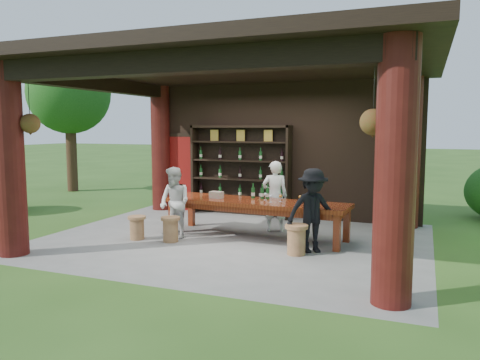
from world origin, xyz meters
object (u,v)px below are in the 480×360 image
at_px(tasting_table, 256,206).
at_px(napkin_basket, 216,195).
at_px(stool_far_left, 137,227).
at_px(host, 275,196).
at_px(stool_near_right, 296,239).
at_px(guest_man, 313,211).
at_px(wine_shelf, 240,171).
at_px(guest_woman, 175,203).
at_px(stool_near_left, 171,229).

height_order(tasting_table, napkin_basket, napkin_basket).
distance_m(tasting_table, stool_far_left, 2.40).
bearing_deg(host, stool_near_right, 98.46).
xyz_separation_m(tasting_table, stool_near_right, (1.11, -0.99, -0.36)).
distance_m(stool_far_left, napkin_basket, 1.73).
bearing_deg(guest_man, wine_shelf, 98.30).
distance_m(host, guest_woman, 2.14).
xyz_separation_m(stool_near_right, guest_man, (0.22, 0.27, 0.47)).
bearing_deg(tasting_table, guest_woman, -156.69).
xyz_separation_m(tasting_table, guest_man, (1.33, -0.72, 0.11)).
distance_m(host, guest_man, 1.80).
bearing_deg(guest_man, napkin_basket, 128.79).
distance_m(stool_near_right, napkin_basket, 2.26).
bearing_deg(stool_far_left, guest_woman, 33.84).
bearing_deg(wine_shelf, stool_near_right, -53.39).
xyz_separation_m(stool_near_left, napkin_basket, (0.54, 0.97, 0.56)).
distance_m(stool_near_left, stool_near_right, 2.51).
bearing_deg(wine_shelf, guest_woman, -97.16).
bearing_deg(host, wine_shelf, -66.18).
relative_size(stool_far_left, host, 0.31).
height_order(stool_near_left, guest_woman, guest_woman).
bearing_deg(host, tasting_table, 54.22).
height_order(wine_shelf, tasting_table, wine_shelf).
height_order(stool_near_left, host, host).
bearing_deg(stool_near_right, tasting_table, 138.22).
bearing_deg(guest_man, host, 95.71).
bearing_deg(stool_near_right, guest_man, 51.43).
bearing_deg(stool_near_right, host, 118.89).
distance_m(guest_woman, guest_man, 2.82).
distance_m(guest_woman, napkin_basket, 0.90).
height_order(guest_woman, napkin_basket, guest_woman).
xyz_separation_m(stool_far_left, host, (2.31, 1.74, 0.51)).
distance_m(wine_shelf, stool_near_right, 3.89).
bearing_deg(stool_far_left, host, 37.06).
relative_size(tasting_table, stool_near_left, 7.82).
distance_m(stool_far_left, host, 2.94).
xyz_separation_m(stool_near_right, stool_far_left, (-3.23, -0.07, -0.03)).
distance_m(stool_near_right, guest_man, 0.58).
relative_size(stool_far_left, guest_woman, 0.33).
height_order(stool_near_right, guest_woman, guest_woman).
distance_m(wine_shelf, guest_woman, 2.76).
distance_m(wine_shelf, stool_far_left, 3.39).
height_order(stool_near_right, guest_man, guest_man).
height_order(stool_near_left, stool_far_left, stool_near_left).
bearing_deg(wine_shelf, napkin_basket, -81.98).
xyz_separation_m(tasting_table, stool_near_left, (-1.41, -0.98, -0.38)).
distance_m(wine_shelf, guest_man, 3.74).
xyz_separation_m(stool_near_left, stool_near_right, (2.51, -0.01, 0.02)).
relative_size(wine_shelf, stool_far_left, 5.50).
distance_m(guest_man, napkin_basket, 2.30).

